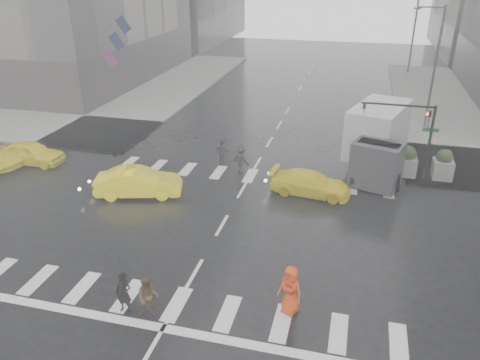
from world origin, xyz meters
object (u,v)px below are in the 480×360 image
(traffic_signal_pole, at_px, (413,126))
(pedestrian_brown, at_px, (148,297))
(box_truck, at_px, (377,138))
(pedestrian_orange, at_px, (290,290))
(taxi_front, at_px, (31,153))
(taxi_mid, at_px, (138,182))

(traffic_signal_pole, bearing_deg, pedestrian_brown, -123.36)
(traffic_signal_pole, bearing_deg, box_truck, 154.11)
(pedestrian_orange, distance_m, taxi_front, 20.51)
(pedestrian_brown, xyz_separation_m, box_truck, (7.93, 15.69, 1.20))
(taxi_front, height_order, box_truck, box_truck)
(traffic_signal_pole, distance_m, taxi_mid, 15.74)
(pedestrian_brown, height_order, box_truck, box_truck)
(pedestrian_brown, xyz_separation_m, taxi_front, (-13.15, 11.20, -0.11))
(box_truck, bearing_deg, taxi_front, -150.83)
(taxi_front, distance_m, taxi_mid, 8.89)
(traffic_signal_pole, xyz_separation_m, taxi_mid, (-14.34, -6.01, -2.45))
(traffic_signal_pole, relative_size, taxi_mid, 0.97)
(taxi_front, height_order, taxi_mid, taxi_mid)
(taxi_mid, height_order, box_truck, box_truck)
(pedestrian_brown, xyz_separation_m, taxi_mid, (-4.59, 8.80, -0.06))
(traffic_signal_pole, xyz_separation_m, pedestrian_brown, (-9.75, -14.81, -2.39))
(pedestrian_brown, bearing_deg, taxi_mid, 105.66)
(pedestrian_brown, height_order, taxi_mid, pedestrian_brown)
(pedestrian_brown, distance_m, taxi_front, 17.28)
(taxi_front, xyz_separation_m, taxi_mid, (8.56, -2.40, 0.05))
(traffic_signal_pole, distance_m, pedestrian_orange, 14.36)
(traffic_signal_pole, distance_m, box_truck, 2.35)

